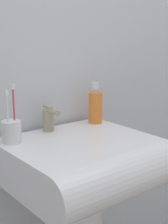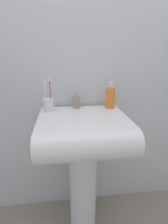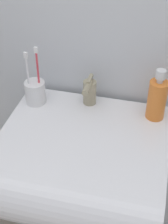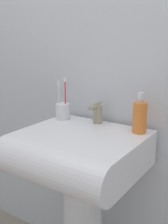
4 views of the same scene
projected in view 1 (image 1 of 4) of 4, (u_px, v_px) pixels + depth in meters
name	position (u px, v px, depth m)	size (l,w,h in m)	color
wall_back	(40.00, 50.00, 1.43)	(5.00, 0.05, 2.40)	silver
sink_basin	(88.00, 164.00, 1.28)	(0.54, 0.51, 0.16)	white
faucet	(49.00, 119.00, 1.41)	(0.05, 0.10, 0.11)	tan
toothbrush_cup	(11.00, 131.00, 1.27)	(0.07, 0.07, 0.22)	white
soap_bottle	(95.00, 106.00, 1.53)	(0.06, 0.06, 0.18)	orange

